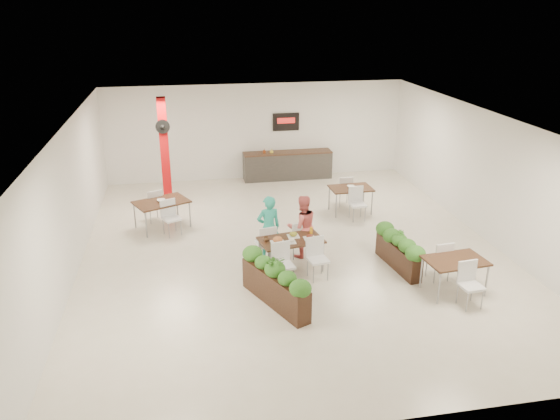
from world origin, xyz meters
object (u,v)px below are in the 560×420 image
object	(u,v)px
diner_woman	(302,226)
service_counter	(287,165)
planter_right	(399,248)
planter_left	(275,281)
side_table_c	(455,265)
side_table_a	(162,205)
red_column	(165,151)
diner_man	(269,228)
main_table	(291,244)
side_table_b	(351,192)

from	to	relation	value
diner_woman	service_counter	bearing A→B (deg)	-107.38
service_counter	planter_right	size ratio (longest dim) A/B	1.70
service_counter	planter_left	size ratio (longest dim) A/B	1.53
diner_woman	planter_left	distance (m)	2.32
diner_woman	side_table_c	world-z (taller)	diner_woman
planter_right	side_table_a	size ratio (longest dim) A/B	1.07
service_counter	planter_left	xyz separation A→B (m)	(-1.85, -8.11, 0.04)
planter_left	diner_woman	bearing A→B (deg)	64.00
service_counter	side_table_a	world-z (taller)	service_counter
planter_right	red_column	bearing A→B (deg)	135.15
diner_man	planter_left	bearing A→B (deg)	74.66
red_column	diner_woman	size ratio (longest dim) A/B	2.09
diner_man	side_table_a	world-z (taller)	diner_man
main_table	diner_woman	bearing A→B (deg)	58.08
service_counter	main_table	distance (m)	6.80
service_counter	diner_man	xyz separation A→B (m)	(-1.63, -6.03, 0.29)
service_counter	side_table_a	xyz separation A→B (m)	(-4.13, -3.65, 0.15)
main_table	diner_woman	world-z (taller)	diner_woman
planter_left	side_table_b	world-z (taller)	planter_left
main_table	side_table_a	bearing A→B (deg)	133.58
main_table	red_column	bearing A→B (deg)	119.74
main_table	side_table_b	bearing A→B (deg)	53.29
diner_woman	side_table_a	bearing A→B (deg)	-45.32
main_table	side_table_b	xyz separation A→B (m)	(2.40, 3.22, -0.01)
main_table	planter_left	bearing A→B (deg)	-113.04
diner_man	side_table_b	bearing A→B (deg)	-146.94
red_column	main_table	distance (m)	5.65
service_counter	planter_right	xyz separation A→B (m)	(1.19, -7.03, -0.01)
planter_left	main_table	bearing A→B (deg)	66.96
service_counter	side_table_b	distance (m)	3.66
side_table_b	red_column	bearing A→B (deg)	160.81
diner_man	planter_left	size ratio (longest dim) A/B	0.80
red_column	planter_left	xyz separation A→B (m)	(2.15, -6.24, -1.12)
diner_man	side_table_a	distance (m)	3.45
planter_left	red_column	bearing A→B (deg)	109.03
red_column	diner_woman	world-z (taller)	red_column
side_table_a	side_table_b	xyz separation A→B (m)	(5.29, 0.19, -0.01)
diner_woman	side_table_c	bearing A→B (deg)	130.82
planter_right	side_table_b	distance (m)	3.57
main_table	diner_man	distance (m)	0.78
service_counter	main_table	world-z (taller)	service_counter
planter_right	main_table	bearing A→B (deg)	172.06
red_column	side_table_a	size ratio (longest dim) A/B	1.94
red_column	service_counter	size ratio (longest dim) A/B	1.07
diner_man	side_table_a	xyz separation A→B (m)	(-2.50, 2.38, -0.14)
planter_left	planter_right	xyz separation A→B (m)	(3.04, 1.08, -0.04)
red_column	main_table	size ratio (longest dim) A/B	1.78
side_table_b	diner_man	bearing A→B (deg)	-139.39
planter_right	side_table_a	world-z (taller)	side_table_a
diner_woman	red_column	bearing A→B (deg)	-62.30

